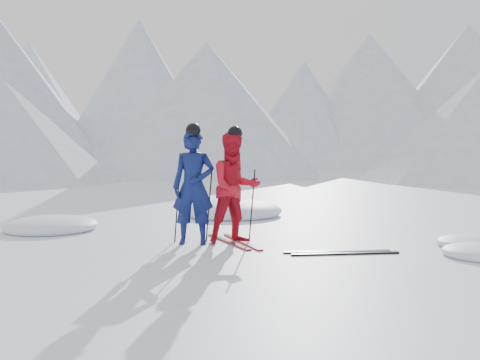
{
  "coord_description": "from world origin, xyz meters",
  "views": [
    {
      "loc": [
        -1.37,
        -8.21,
        1.56
      ],
      "look_at": [
        -1.47,
        0.5,
        1.1
      ],
      "focal_mm": 38.0,
      "sensor_mm": 36.0,
      "label": 1
    }
  ],
  "objects": [
    {
      "name": "ground",
      "position": [
        0.0,
        0.0,
        0.0
      ],
      "size": [
        160.0,
        160.0,
        0.0
      ],
      "primitive_type": "plane",
      "color": "white",
      "rests_on": "ground"
    },
    {
      "name": "mountain_range",
      "position": [
        5.71,
        35.31,
        6.72
      ],
      "size": [
        106.15,
        62.94,
        15.53
      ],
      "color": "#B2BCD1",
      "rests_on": "ground"
    },
    {
      "name": "skier_blue",
      "position": [
        -2.27,
        0.43,
        0.98
      ],
      "size": [
        0.73,
        0.49,
        1.96
      ],
      "primitive_type": "imported",
      "rotation": [
        0.0,
        0.0,
        -0.03
      ],
      "color": "#0D1851",
      "rests_on": "ground"
    },
    {
      "name": "skier_red",
      "position": [
        -1.56,
        0.58,
        0.96
      ],
      "size": [
        1.15,
        1.04,
        1.92
      ],
      "primitive_type": "imported",
      "rotation": [
        0.0,
        0.0,
        0.41
      ],
      "color": "red",
      "rests_on": "ground"
    },
    {
      "name": "pole_blue_left",
      "position": [
        -2.57,
        0.58,
        0.65
      ],
      "size": [
        0.13,
        0.09,
        1.31
      ],
      "primitive_type": "cylinder",
      "rotation": [
        0.05,
        0.08,
        0.0
      ],
      "color": "black",
      "rests_on": "ground"
    },
    {
      "name": "pole_blue_right",
      "position": [
        -2.02,
        0.68,
        0.65
      ],
      "size": [
        0.13,
        0.08,
        1.31
      ],
      "primitive_type": "cylinder",
      "rotation": [
        -0.04,
        0.08,
        0.0
      ],
      "color": "black",
      "rests_on": "ground"
    },
    {
      "name": "pole_red_left",
      "position": [
        -1.86,
        0.83,
        0.64
      ],
      "size": [
        0.13,
        0.1,
        1.28
      ],
      "primitive_type": "cylinder",
      "rotation": [
        0.06,
        0.08,
        0.0
      ],
      "color": "black",
      "rests_on": "ground"
    },
    {
      "name": "pole_red_right",
      "position": [
        -1.26,
        0.73,
        0.64
      ],
      "size": [
        0.13,
        0.09,
        1.28
      ],
      "primitive_type": "cylinder",
      "rotation": [
        -0.05,
        0.08,
        0.0
      ],
      "color": "black",
      "rests_on": "ground"
    },
    {
      "name": "ski_worn_left",
      "position": [
        -1.68,
        0.58,
        0.01
      ],
      "size": [
        0.81,
        1.57,
        0.03
      ],
      "primitive_type": "cube",
      "rotation": [
        0.0,
        0.0,
        0.44
      ],
      "color": "black",
      "rests_on": "ground"
    },
    {
      "name": "ski_worn_right",
      "position": [
        -1.44,
        0.58,
        0.01
      ],
      "size": [
        0.7,
        1.62,
        0.03
      ],
      "primitive_type": "cube",
      "rotation": [
        0.0,
        0.0,
        0.37
      ],
      "color": "black",
      "rests_on": "ground"
    },
    {
      "name": "ski_loose_a",
      "position": [
        0.07,
        -0.3,
        0.01
      ],
      "size": [
        1.7,
        0.24,
        0.03
      ],
      "primitive_type": "cube",
      "rotation": [
        0.0,
        0.0,
        1.66
      ],
      "color": "black",
      "rests_on": "ground"
    },
    {
      "name": "ski_loose_b",
      "position": [
        0.17,
        -0.45,
        0.01
      ],
      "size": [
        1.7,
        0.3,
        0.03
      ],
      "primitive_type": "cube",
      "rotation": [
        0.0,
        0.0,
        1.69
      ],
      "color": "black",
      "rests_on": "ground"
    },
    {
      "name": "snow_lumps",
      "position": [
        -2.08,
        3.24,
        0.0
      ],
      "size": [
        9.29,
        6.89,
        0.56
      ],
      "color": "white",
      "rests_on": "ground"
    }
  ]
}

